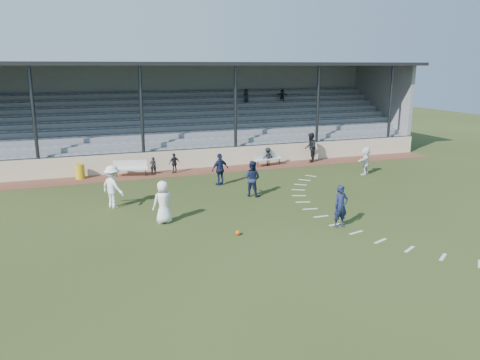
# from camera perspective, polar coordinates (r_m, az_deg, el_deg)

# --- Properties ---
(ground) EXTENTS (90.00, 90.00, 0.00)m
(ground) POSITION_cam_1_polar(r_m,az_deg,el_deg) (19.48, 2.51, -5.36)
(ground) COLOR #2D3A17
(ground) RESTS_ON ground
(cinder_track) EXTENTS (34.00, 2.00, 0.02)m
(cinder_track) POSITION_cam_1_polar(r_m,az_deg,el_deg) (29.10, -5.36, 1.05)
(cinder_track) COLOR brown
(cinder_track) RESTS_ON ground
(retaining_wall) EXTENTS (34.00, 0.18, 1.20)m
(retaining_wall) POSITION_cam_1_polar(r_m,az_deg,el_deg) (29.98, -5.90, 2.56)
(retaining_wall) COLOR beige
(retaining_wall) RESTS_ON ground
(bench_left) EXTENTS (2.04, 0.94, 0.95)m
(bench_left) POSITION_cam_1_polar(r_m,az_deg,el_deg) (28.35, -13.22, 1.59)
(bench_left) COLOR beige
(bench_left) RESTS_ON cinder_track
(bench_right) EXTENTS (2.04, 0.81, 0.95)m
(bench_right) POSITION_cam_1_polar(r_m,az_deg,el_deg) (30.64, 3.45, 2.82)
(bench_right) COLOR beige
(bench_right) RESTS_ON cinder_track
(trash_bin) EXTENTS (0.53, 0.53, 0.85)m
(trash_bin) POSITION_cam_1_polar(r_m,az_deg,el_deg) (28.53, -18.93, 1.00)
(trash_bin) COLOR gold
(trash_bin) RESTS_ON cinder_track
(football) EXTENTS (0.20, 0.20, 0.20)m
(football) POSITION_cam_1_polar(r_m,az_deg,el_deg) (18.19, -0.25, -6.43)
(football) COLOR #CE4E0C
(football) RESTS_ON ground
(player_white_lead) EXTENTS (0.96, 0.70, 1.80)m
(player_white_lead) POSITION_cam_1_polar(r_m,az_deg,el_deg) (19.59, -9.34, -2.68)
(player_white_lead) COLOR white
(player_white_lead) RESTS_ON ground
(player_navy_lead) EXTENTS (0.66, 0.45, 1.74)m
(player_navy_lead) POSITION_cam_1_polar(r_m,az_deg,el_deg) (19.27, 12.18, -3.16)
(player_navy_lead) COLOR #161D3D
(player_navy_lead) RESTS_ON ground
(player_navy_mid) EXTENTS (1.11, 1.10, 1.81)m
(player_navy_mid) POSITION_cam_1_polar(r_m,az_deg,el_deg) (23.34, 1.48, 0.18)
(player_navy_mid) COLOR #161D3D
(player_navy_mid) RESTS_ON ground
(player_white_wing) EXTENTS (1.33, 1.47, 1.98)m
(player_white_wing) POSITION_cam_1_polar(r_m,az_deg,el_deg) (22.19, -15.25, -0.79)
(player_white_wing) COLOR white
(player_white_wing) RESTS_ON ground
(player_navy_wing) EXTENTS (1.11, 0.70, 1.76)m
(player_navy_wing) POSITION_cam_1_polar(r_m,az_deg,el_deg) (25.55, -2.44, 1.31)
(player_navy_wing) COLOR #161D3D
(player_navy_wing) RESTS_ON ground
(player_white_back) EXTENTS (1.54, 1.38, 1.70)m
(player_white_back) POSITION_cam_1_polar(r_m,az_deg,el_deg) (29.07, 15.06, 2.31)
(player_white_back) COLOR white
(player_white_back) RESTS_ON ground
(official) EXTENTS (1.15, 1.22, 1.99)m
(official) POSITION_cam_1_polar(r_m,az_deg,el_deg) (31.99, 8.58, 3.94)
(official) COLOR black
(official) RESTS_ON cinder_track
(sub_left_near) EXTENTS (0.39, 0.26, 1.05)m
(sub_left_near) POSITION_cam_1_polar(r_m,az_deg,el_deg) (28.58, -10.53, 1.74)
(sub_left_near) COLOR black
(sub_left_near) RESTS_ON cinder_track
(sub_left_far) EXTENTS (0.76, 0.49, 1.21)m
(sub_left_far) POSITION_cam_1_polar(r_m,az_deg,el_deg) (28.71, -8.00, 2.05)
(sub_left_far) COLOR black
(sub_left_far) RESTS_ON cinder_track
(sub_right) EXTENTS (0.84, 0.59, 1.19)m
(sub_right) POSITION_cam_1_polar(r_m,az_deg,el_deg) (30.59, 3.41, 2.86)
(sub_right) COLOR black
(sub_right) RESTS_ON cinder_track
(grandstand) EXTENTS (34.60, 9.00, 6.61)m
(grandstand) POSITION_cam_1_polar(r_m,az_deg,el_deg) (34.27, -7.90, 6.62)
(grandstand) COLOR gray
(grandstand) RESTS_ON ground
(penalty_arc) EXTENTS (3.89, 14.63, 0.01)m
(penalty_arc) POSITION_cam_1_polar(r_m,az_deg,el_deg) (21.32, 12.84, -3.99)
(penalty_arc) COLOR silver
(penalty_arc) RESTS_ON ground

